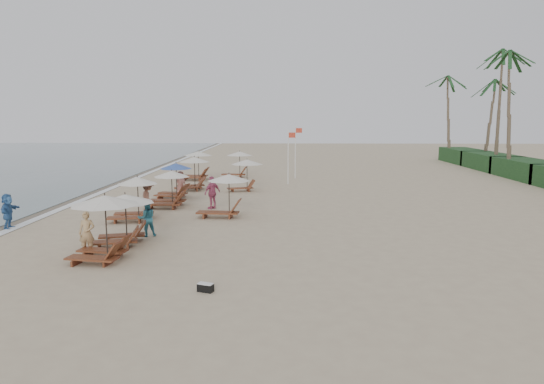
{
  "coord_description": "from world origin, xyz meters",
  "views": [
    {
      "loc": [
        1.39,
        -19.83,
        5.11
      ],
      "look_at": [
        0.8,
        5.44,
        1.3
      ],
      "focal_mm": 32.54,
      "sensor_mm": 36.0,
      "label": 1
    }
  ],
  "objects_px": {
    "inland_station_0": "(223,193)",
    "inland_station_1": "(245,171)",
    "lounger_station_5": "(191,174)",
    "lounger_station_2": "(133,201)",
    "lounger_station_0": "(101,225)",
    "beachgoer_near": "(87,233)",
    "duffel_bag": "(206,287)",
    "beachgoer_far_b": "(181,184)",
    "flag_pole_near": "(289,154)",
    "beachgoer_far_a": "(212,193)",
    "lounger_station_1": "(121,218)",
    "lounger_station_3": "(167,191)",
    "lounger_station_4": "(173,182)",
    "inland_station_2": "(237,162)",
    "beachgoer_mid_a": "(147,218)",
    "lounger_station_6": "(195,167)",
    "beachgoer_mid_b": "(148,198)",
    "waterline_walker": "(8,211)"
  },
  "relations": [
    {
      "from": "lounger_station_4",
      "to": "duffel_bag",
      "type": "height_order",
      "value": "lounger_station_4"
    },
    {
      "from": "lounger_station_3",
      "to": "inland_station_2",
      "type": "height_order",
      "value": "inland_station_2"
    },
    {
      "from": "waterline_walker",
      "to": "inland_station_1",
      "type": "bearing_deg",
      "value": -44.04
    },
    {
      "from": "lounger_station_5",
      "to": "lounger_station_2",
      "type": "bearing_deg",
      "value": -95.21
    },
    {
      "from": "lounger_station_5",
      "to": "beachgoer_mid_a",
      "type": "bearing_deg",
      "value": -87.38
    },
    {
      "from": "lounger_station_5",
      "to": "flag_pole_near",
      "type": "xyz_separation_m",
      "value": [
        6.96,
        3.31,
        1.19
      ]
    },
    {
      "from": "lounger_station_3",
      "to": "inland_station_1",
      "type": "bearing_deg",
      "value": 57.97
    },
    {
      "from": "inland_station_2",
      "to": "flag_pole_near",
      "type": "bearing_deg",
      "value": -45.05
    },
    {
      "from": "inland_station_0",
      "to": "lounger_station_4",
      "type": "bearing_deg",
      "value": 123.34
    },
    {
      "from": "lounger_station_4",
      "to": "lounger_station_1",
      "type": "bearing_deg",
      "value": -87.48
    },
    {
      "from": "beachgoer_near",
      "to": "duffel_bag",
      "type": "height_order",
      "value": "beachgoer_near"
    },
    {
      "from": "lounger_station_2",
      "to": "lounger_station_5",
      "type": "relative_size",
      "value": 0.97
    },
    {
      "from": "inland_station_0",
      "to": "beachgoer_mid_b",
      "type": "distance_m",
      "value": 4.02
    },
    {
      "from": "inland_station_0",
      "to": "inland_station_2",
      "type": "xyz_separation_m",
      "value": [
        -0.95,
        17.42,
        0.06
      ]
    },
    {
      "from": "inland_station_2",
      "to": "waterline_walker",
      "type": "bearing_deg",
      "value": -113.33
    },
    {
      "from": "inland_station_2",
      "to": "beachgoer_mid_b",
      "type": "xyz_separation_m",
      "value": [
        -3.05,
        -17.19,
        -0.4
      ]
    },
    {
      "from": "inland_station_2",
      "to": "beachgoer_far_b",
      "type": "xyz_separation_m",
      "value": [
        -2.71,
        -10.56,
        -0.51
      ]
    },
    {
      "from": "lounger_station_2",
      "to": "flag_pole_near",
      "type": "distance_m",
      "value": 16.04
    },
    {
      "from": "lounger_station_1",
      "to": "beachgoer_near",
      "type": "bearing_deg",
      "value": -120.18
    },
    {
      "from": "beachgoer_mid_a",
      "to": "lounger_station_5",
      "type": "bearing_deg",
      "value": -112.0
    },
    {
      "from": "lounger_station_2",
      "to": "inland_station_1",
      "type": "bearing_deg",
      "value": 64.75
    },
    {
      "from": "lounger_station_1",
      "to": "lounger_station_3",
      "type": "height_order",
      "value": "lounger_station_3"
    },
    {
      "from": "beachgoer_near",
      "to": "beachgoer_far_b",
      "type": "xyz_separation_m",
      "value": [
        0.65,
        13.96,
        0.01
      ]
    },
    {
      "from": "lounger_station_0",
      "to": "lounger_station_1",
      "type": "bearing_deg",
      "value": 91.27
    },
    {
      "from": "beachgoer_mid_a",
      "to": "beachgoer_mid_b",
      "type": "distance_m",
      "value": 4.61
    },
    {
      "from": "waterline_walker",
      "to": "duffel_bag",
      "type": "height_order",
      "value": "waterline_walker"
    },
    {
      "from": "inland_station_0",
      "to": "lounger_station_0",
      "type": "bearing_deg",
      "value": -113.2
    },
    {
      "from": "duffel_bag",
      "to": "lounger_station_0",
      "type": "bearing_deg",
      "value": 143.7
    },
    {
      "from": "beachgoer_near",
      "to": "lounger_station_0",
      "type": "bearing_deg",
      "value": -50.12
    },
    {
      "from": "lounger_station_6",
      "to": "lounger_station_2",
      "type": "bearing_deg",
      "value": -90.69
    },
    {
      "from": "inland_station_0",
      "to": "inland_station_1",
      "type": "relative_size",
      "value": 1.1
    },
    {
      "from": "lounger_station_1",
      "to": "inland_station_0",
      "type": "distance_m",
      "value": 6.63
    },
    {
      "from": "lounger_station_6",
      "to": "inland_station_2",
      "type": "height_order",
      "value": "lounger_station_6"
    },
    {
      "from": "beachgoer_far_b",
      "to": "waterline_walker",
      "type": "relative_size",
      "value": 1.01
    },
    {
      "from": "lounger_station_4",
      "to": "inland_station_0",
      "type": "height_order",
      "value": "lounger_station_4"
    },
    {
      "from": "lounger_station_2",
      "to": "lounger_station_3",
      "type": "distance_m",
      "value": 3.87
    },
    {
      "from": "lounger_station_1",
      "to": "flag_pole_near",
      "type": "height_order",
      "value": "flag_pole_near"
    },
    {
      "from": "beachgoer_far_b",
      "to": "beachgoer_near",
      "type": "bearing_deg",
      "value": -140.32
    },
    {
      "from": "lounger_station_2",
      "to": "waterline_walker",
      "type": "relative_size",
      "value": 1.52
    },
    {
      "from": "lounger_station_6",
      "to": "beachgoer_mid_b",
      "type": "bearing_deg",
      "value": -89.13
    },
    {
      "from": "lounger_station_1",
      "to": "beachgoer_mid_b",
      "type": "relative_size",
      "value": 1.38
    },
    {
      "from": "lounger_station_6",
      "to": "inland_station_0",
      "type": "height_order",
      "value": "lounger_station_6"
    },
    {
      "from": "beachgoer_far_b",
      "to": "lounger_station_5",
      "type": "bearing_deg",
      "value": 38.34
    },
    {
      "from": "beachgoer_mid_b",
      "to": "lounger_station_0",
      "type": "bearing_deg",
      "value": 152.53
    },
    {
      "from": "beachgoer_far_b",
      "to": "beachgoer_far_a",
      "type": "bearing_deg",
      "value": -106.32
    },
    {
      "from": "lounger_station_3",
      "to": "beachgoer_far_a",
      "type": "xyz_separation_m",
      "value": [
        2.71,
        -0.52,
        -0.0
      ]
    },
    {
      "from": "inland_station_2",
      "to": "beachgoer_mid_a",
      "type": "height_order",
      "value": "inland_station_2"
    },
    {
      "from": "inland_station_1",
      "to": "flag_pole_near",
      "type": "bearing_deg",
      "value": 49.98
    },
    {
      "from": "beachgoer_far_b",
      "to": "lounger_station_0",
      "type": "bearing_deg",
      "value": -136.72
    },
    {
      "from": "inland_station_1",
      "to": "duffel_bag",
      "type": "xyz_separation_m",
      "value": [
        0.43,
        -20.32,
        -1.32
      ]
    }
  ]
}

